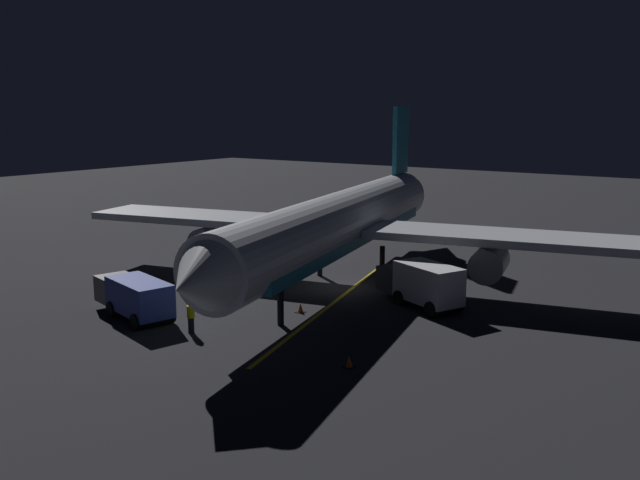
{
  "coord_description": "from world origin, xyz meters",
  "views": [
    {
      "loc": [
        -24.08,
        36.79,
        11.53
      ],
      "look_at": [
        0.0,
        2.0,
        3.5
      ],
      "focal_mm": 38.54,
      "sensor_mm": 36.0,
      "label": 1
    }
  ],
  "objects_px": {
    "traffic_cone_near_right": "(300,308)",
    "airliner": "(341,224)",
    "traffic_cone_far": "(277,288)",
    "catering_truck": "(422,284)",
    "ground_crew_worker": "(191,317)",
    "traffic_cone_near_left": "(349,362)",
    "traffic_cone_under_wing": "(129,310)",
    "baggage_truck": "(135,297)"
  },
  "relations": [
    {
      "from": "traffic_cone_near_right",
      "to": "airliner",
      "type": "bearing_deg",
      "value": -77.04
    },
    {
      "from": "traffic_cone_far",
      "to": "catering_truck",
      "type": "bearing_deg",
      "value": -164.78
    },
    {
      "from": "catering_truck",
      "to": "ground_crew_worker",
      "type": "height_order",
      "value": "catering_truck"
    },
    {
      "from": "ground_crew_worker",
      "to": "traffic_cone_far",
      "type": "relative_size",
      "value": 3.16
    },
    {
      "from": "ground_crew_worker",
      "to": "traffic_cone_near_left",
      "type": "distance_m",
      "value": 9.45
    },
    {
      "from": "traffic_cone_under_wing",
      "to": "traffic_cone_far",
      "type": "relative_size",
      "value": 1.0
    },
    {
      "from": "catering_truck",
      "to": "ground_crew_worker",
      "type": "relative_size",
      "value": 3.6
    },
    {
      "from": "airliner",
      "to": "traffic_cone_under_wing",
      "type": "bearing_deg",
      "value": 62.88
    },
    {
      "from": "airliner",
      "to": "traffic_cone_near_left",
      "type": "xyz_separation_m",
      "value": [
        -8.44,
        12.3,
        -3.93
      ]
    },
    {
      "from": "baggage_truck",
      "to": "traffic_cone_near_right",
      "type": "relative_size",
      "value": 11.98
    },
    {
      "from": "traffic_cone_under_wing",
      "to": "traffic_cone_far",
      "type": "bearing_deg",
      "value": -114.97
    },
    {
      "from": "catering_truck",
      "to": "traffic_cone_near_right",
      "type": "distance_m",
      "value": 7.41
    },
    {
      "from": "ground_crew_worker",
      "to": "traffic_cone_under_wing",
      "type": "xyz_separation_m",
      "value": [
        5.41,
        -0.44,
        -0.64
      ]
    },
    {
      "from": "traffic_cone_near_right",
      "to": "baggage_truck",
      "type": "bearing_deg",
      "value": 40.37
    },
    {
      "from": "traffic_cone_near_left",
      "to": "traffic_cone_far",
      "type": "distance_m",
      "value": 13.71
    },
    {
      "from": "catering_truck",
      "to": "traffic_cone_near_left",
      "type": "height_order",
      "value": "catering_truck"
    },
    {
      "from": "traffic_cone_near_left",
      "to": "traffic_cone_far",
      "type": "relative_size",
      "value": 1.0
    },
    {
      "from": "baggage_truck",
      "to": "traffic_cone_far",
      "type": "xyz_separation_m",
      "value": [
        -3.22,
        -8.79,
        -0.94
      ]
    },
    {
      "from": "traffic_cone_under_wing",
      "to": "traffic_cone_far",
      "type": "distance_m",
      "value": 9.46
    },
    {
      "from": "catering_truck",
      "to": "ground_crew_worker",
      "type": "bearing_deg",
      "value": 56.31
    },
    {
      "from": "catering_truck",
      "to": "traffic_cone_near_left",
      "type": "bearing_deg",
      "value": 99.13
    },
    {
      "from": "traffic_cone_far",
      "to": "airliner",
      "type": "bearing_deg",
      "value": -121.59
    },
    {
      "from": "traffic_cone_far",
      "to": "traffic_cone_under_wing",
      "type": "bearing_deg",
      "value": 65.03
    },
    {
      "from": "ground_crew_worker",
      "to": "traffic_cone_far",
      "type": "xyz_separation_m",
      "value": [
        1.42,
        -9.02,
        -0.64
      ]
    },
    {
      "from": "airliner",
      "to": "baggage_truck",
      "type": "relative_size",
      "value": 5.86
    },
    {
      "from": "baggage_truck",
      "to": "traffic_cone_far",
      "type": "distance_m",
      "value": 9.41
    },
    {
      "from": "ground_crew_worker",
      "to": "traffic_cone_near_right",
      "type": "relative_size",
      "value": 3.16
    },
    {
      "from": "traffic_cone_far",
      "to": "traffic_cone_near_left",
      "type": "bearing_deg",
      "value": 142.13
    },
    {
      "from": "catering_truck",
      "to": "traffic_cone_far",
      "type": "distance_m",
      "value": 9.47
    },
    {
      "from": "airliner",
      "to": "traffic_cone_far",
      "type": "distance_m",
      "value": 6.01
    },
    {
      "from": "catering_truck",
      "to": "traffic_cone_under_wing",
      "type": "height_order",
      "value": "catering_truck"
    },
    {
      "from": "ground_crew_worker",
      "to": "traffic_cone_under_wing",
      "type": "relative_size",
      "value": 3.16
    },
    {
      "from": "airliner",
      "to": "traffic_cone_near_right",
      "type": "relative_size",
      "value": 70.23
    },
    {
      "from": "airliner",
      "to": "traffic_cone_far",
      "type": "bearing_deg",
      "value": 58.41
    },
    {
      "from": "traffic_cone_near_left",
      "to": "traffic_cone_under_wing",
      "type": "relative_size",
      "value": 1.0
    },
    {
      "from": "baggage_truck",
      "to": "traffic_cone_far",
      "type": "bearing_deg",
      "value": -110.14
    },
    {
      "from": "traffic_cone_near_right",
      "to": "traffic_cone_far",
      "type": "relative_size",
      "value": 1.0
    },
    {
      "from": "traffic_cone_near_right",
      "to": "traffic_cone_under_wing",
      "type": "bearing_deg",
      "value": 36.53
    },
    {
      "from": "airliner",
      "to": "ground_crew_worker",
      "type": "bearing_deg",
      "value": 85.7
    },
    {
      "from": "traffic_cone_near_right",
      "to": "traffic_cone_near_left",
      "type": "bearing_deg",
      "value": 140.55
    },
    {
      "from": "traffic_cone_under_wing",
      "to": "traffic_cone_near_left",
      "type": "bearing_deg",
      "value": -179.38
    },
    {
      "from": "airliner",
      "to": "traffic_cone_near_left",
      "type": "bearing_deg",
      "value": 124.46
    }
  ]
}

